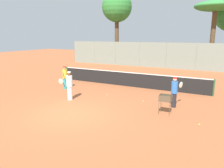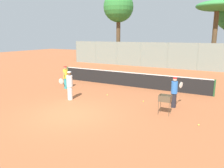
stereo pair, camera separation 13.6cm
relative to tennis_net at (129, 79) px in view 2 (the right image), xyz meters
The scene contains 14 objects.
ground_plane 6.81m from the tennis_net, 90.00° to the right, with size 80.00×80.00×0.00m, color #B26038.
tennis_net is the anchor object (origin of this frame).
back_fence 10.60m from the tennis_net, 90.00° to the left, with size 26.16×0.08×2.94m.
tree_0 16.43m from the tennis_net, 120.33° to the left, with size 4.02×4.02×9.47m.
tree_3 15.00m from the tennis_net, 70.80° to the left, with size 4.51×4.51×7.42m.
player_white_outfit 5.07m from the tennis_net, 108.31° to the right, with size 0.44×0.86×1.67m.
player_red_cap 4.58m from the tennis_net, 142.39° to the right, with size 0.53×0.79×1.59m.
player_yellow_shirt 5.23m from the tennis_net, 38.82° to the right, with size 0.50×0.81×1.59m.
ball_cart 6.02m from the tennis_net, 49.13° to the right, with size 0.56×0.41×0.95m.
tennis_ball_0 7.65m from the tennis_net, 42.98° to the right, with size 0.07×0.07×0.07m, color #D1E54C.
tennis_ball_1 4.96m from the tennis_net, 35.92° to the right, with size 0.07×0.07×0.07m, color #D1E54C.
tennis_ball_2 3.95m from the tennis_net, 53.30° to the right, with size 0.07×0.07×0.07m, color #D1E54C.
tennis_ball_3 3.02m from the tennis_net, 92.32° to the right, with size 0.07×0.07×0.07m, color #D1E54C.
parked_car 14.69m from the tennis_net, 90.40° to the left, with size 4.20×1.70×1.60m.
Camera 2 is at (6.53, -7.63, 3.67)m, focal length 35.00 mm.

